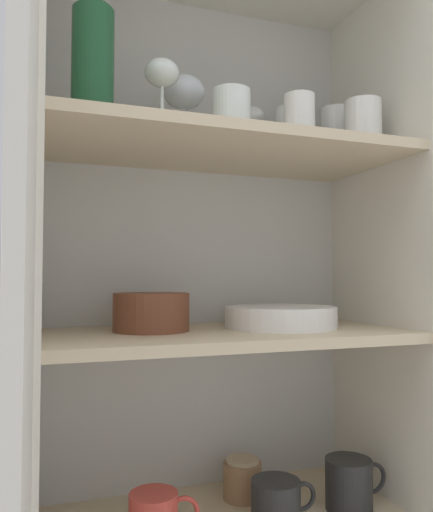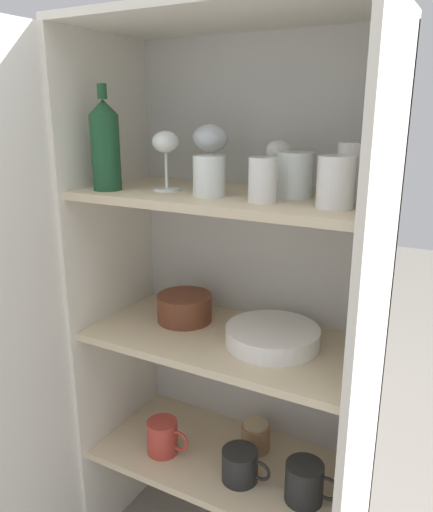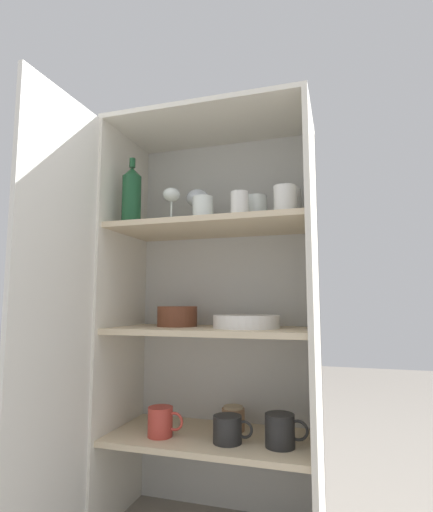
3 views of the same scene
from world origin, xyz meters
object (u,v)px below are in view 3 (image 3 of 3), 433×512
Objects in this scene: storage_jar at (233,418)px; plate_stack_white at (246,322)px; mixing_bowl_large at (177,315)px; coffee_mug_primary at (228,429)px; wine_bottle at (132,195)px.

plate_stack_white is at bearing -41.79° from storage_jar.
mixing_bowl_large is 1.13× the size of coffee_mug_primary.
storage_jar is (-0.02, 0.13, -0.00)m from coffee_mug_primary.
plate_stack_white is at bearing 16.00° from wine_bottle.
plate_stack_white reaches higher than storage_jar.
mixing_bowl_large is (0.13, 0.14, -0.44)m from wine_bottle.
storage_jar is (-0.06, 0.06, -0.35)m from plate_stack_white.
plate_stack_white is at bearing 57.85° from coffee_mug_primary.
coffee_mug_primary is (0.35, 0.04, -0.80)m from wine_bottle.
plate_stack_white is 0.36m from coffee_mug_primary.
mixing_bowl_large is at bearing 156.75° from coffee_mug_primary.
wine_bottle reaches higher than plate_stack_white.
mixing_bowl_large reaches higher than coffee_mug_primary.
plate_stack_white is 0.27m from mixing_bowl_large.
mixing_bowl_large is (-0.27, 0.02, 0.02)m from plate_stack_white.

